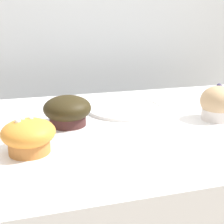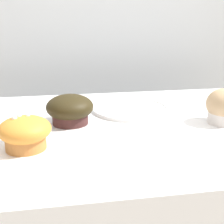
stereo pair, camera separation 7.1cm
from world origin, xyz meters
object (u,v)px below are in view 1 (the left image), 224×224
muffin_front_center (67,111)px  muffin_back_left (29,136)px  muffin_back_right (218,104)px  serving_plate (124,108)px

muffin_front_center → muffin_back_left: (-0.09, -0.14, -0.00)m
muffin_front_center → muffin_back_left: 0.17m
muffin_back_right → serving_plate: 0.25m
muffin_front_center → serving_plate: muffin_front_center is taller
muffin_front_center → muffin_back_left: muffin_front_center is taller
muffin_back_left → serving_plate: 0.34m
muffin_back_left → muffin_front_center: bearing=55.6°
muffin_back_right → serving_plate: size_ratio=0.42×
muffin_front_center → muffin_back_right: size_ratio=1.26×
serving_plate → muffin_back_right: bearing=-35.3°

